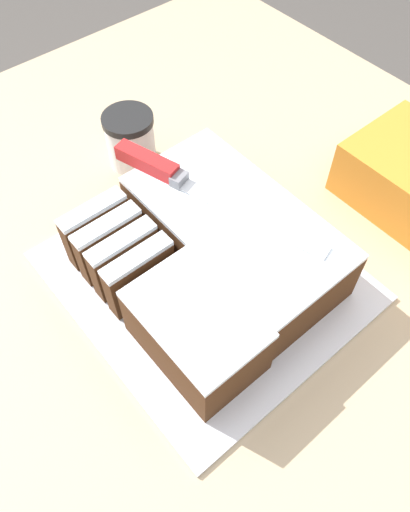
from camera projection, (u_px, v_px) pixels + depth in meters
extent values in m
plane|color=#4C4742|center=(231.00, 462.00, 1.40)|extent=(8.00, 8.00, 0.00)
cube|color=tan|center=(240.00, 410.00, 1.04)|extent=(1.40, 1.10, 0.89)
cube|color=silver|center=(205.00, 276.00, 0.69)|extent=(0.39, 0.35, 0.01)
cube|color=#472814|center=(235.00, 237.00, 0.68)|extent=(0.30, 0.16, 0.08)
cube|color=white|center=(236.00, 216.00, 0.64)|extent=(0.30, 0.16, 0.01)
cube|color=#472814|center=(193.00, 330.00, 0.60)|extent=(0.16, 0.11, 0.08)
cube|color=white|center=(193.00, 311.00, 0.56)|extent=(0.16, 0.11, 0.01)
cube|color=#472814|center=(97.00, 231.00, 0.68)|extent=(0.02, 0.10, 0.08)
cube|color=white|center=(91.00, 209.00, 0.65)|extent=(0.02, 0.10, 0.01)
cube|color=#472814|center=(111.00, 246.00, 0.67)|extent=(0.02, 0.10, 0.08)
cube|color=white|center=(106.00, 225.00, 0.63)|extent=(0.02, 0.10, 0.01)
cube|color=#472814|center=(125.00, 261.00, 0.65)|extent=(0.02, 0.10, 0.08)
cube|color=white|center=(121.00, 241.00, 0.62)|extent=(0.02, 0.10, 0.01)
cube|color=#472814|center=(140.00, 278.00, 0.64)|extent=(0.02, 0.10, 0.08)
cube|color=white|center=(137.00, 258.00, 0.60)|extent=(0.02, 0.10, 0.01)
cube|color=silver|center=(248.00, 215.00, 0.64)|extent=(0.22, 0.09, 0.00)
cube|color=slate|center=(179.00, 179.00, 0.66)|extent=(0.02, 0.03, 0.02)
cube|color=red|center=(147.00, 162.00, 0.68)|extent=(0.10, 0.05, 0.02)
cylinder|color=white|center=(131.00, 142.00, 0.80)|extent=(0.08, 0.08, 0.08)
cylinder|color=black|center=(127.00, 120.00, 0.76)|extent=(0.08, 0.08, 0.01)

